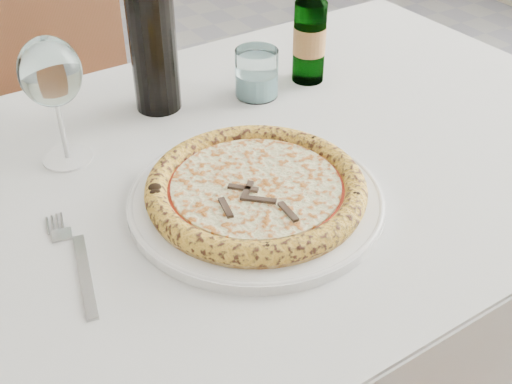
% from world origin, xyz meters
% --- Properties ---
extents(dining_table, '(1.37, 0.83, 0.76)m').
position_xyz_m(dining_table, '(-0.17, 0.17, 0.66)').
color(dining_table, brown).
rests_on(dining_table, floor).
extents(chair_far, '(0.47, 0.47, 0.93)m').
position_xyz_m(chair_far, '(-0.22, 0.93, 0.53)').
color(chair_far, brown).
rests_on(chair_far, floor).
extents(plate, '(0.34, 0.34, 0.02)m').
position_xyz_m(plate, '(-0.17, 0.07, 0.76)').
color(plate, white).
rests_on(plate, dining_table).
extents(pizza, '(0.29, 0.29, 0.03)m').
position_xyz_m(pizza, '(-0.17, 0.07, 0.78)').
color(pizza, '#DBB060').
rests_on(pizza, plate).
extents(fork, '(0.05, 0.21, 0.00)m').
position_xyz_m(fork, '(-0.42, 0.08, 0.76)').
color(fork, '#A3A3A3').
rests_on(fork, dining_table).
extents(wine_glass, '(0.09, 0.09, 0.19)m').
position_xyz_m(wine_glass, '(-0.35, 0.31, 0.89)').
color(wine_glass, silver).
rests_on(wine_glass, dining_table).
extents(tumbler, '(0.07, 0.07, 0.08)m').
position_xyz_m(tumbler, '(-0.01, 0.33, 0.79)').
color(tumbler, white).
rests_on(tumbler, dining_table).
extents(beer_bottle, '(0.06, 0.06, 0.22)m').
position_xyz_m(beer_bottle, '(0.10, 0.34, 0.84)').
color(beer_bottle, '#1C551D').
rests_on(beer_bottle, dining_table).
extents(wine_bottle, '(0.07, 0.07, 0.30)m').
position_xyz_m(wine_bottle, '(-0.17, 0.38, 0.89)').
color(wine_bottle, black).
rests_on(wine_bottle, dining_table).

